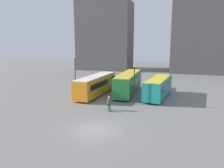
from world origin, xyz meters
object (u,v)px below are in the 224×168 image
Objects in this scene: bus_2 at (158,87)px; traveler at (109,102)px; lamp_post_0 at (75,73)px; lamp_post_1 at (134,81)px; suitcase at (109,109)px; bus_0 at (96,84)px; bus_1 at (129,82)px.

bus_2 reaches higher than traveler.
lamp_post_0 reaches higher than lamp_post_1.
bus_2 is 9.81m from traveler.
bus_0 is at bearing 43.89° from suitcase.
lamp_post_1 is (2.36, 3.88, 2.86)m from suitcase.
bus_2 is (9.69, 0.89, -0.07)m from bus_0.
bus_0 is 9.73m from bus_2.
bus_1 reaches higher than bus_0.
lamp_post_0 is at bearing 66.67° from traveler.
lamp_post_0 is 9.75m from lamp_post_1.
lamp_post_1 reaches higher than bus_2.
bus_0 is at bearing 34.95° from lamp_post_0.
lamp_post_0 reaches higher than bus_2.
bus_2 reaches higher than suitcase.
lamp_post_1 is (-2.88, -4.81, 1.56)m from bus_2.
bus_1 is 2.23× the size of lamp_post_1.
lamp_post_1 is at bearing -12.00° from lamp_post_0.
bus_1 is 8.94m from lamp_post_0.
suitcase is (-5.24, -8.69, -1.30)m from bus_2.
bus_1 is at bearing -55.51° from bus_0.
bus_1 is at bearing 78.20° from bus_2.
bus_2 is at bearing -19.07° from traveler.
lamp_post_0 reaches higher than traveler.
bus_1 is at bearing 12.63° from suitcase.
bus_1 is (4.73, 2.70, 0.13)m from bus_0.
traveler is at bearing 177.03° from bus_1.
lamp_post_0 is at bearing 110.90° from bus_2.
bus_1 is 10.03m from traveler.
bus_2 is 12.88m from lamp_post_0.
traveler is 0.91m from suitcase.
suitcase is (-0.29, -10.49, -1.50)m from bus_1.
lamp_post_0 reaches higher than bus_0.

